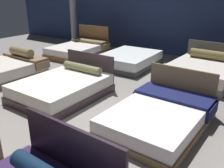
{
  "coord_description": "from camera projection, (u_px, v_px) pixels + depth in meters",
  "views": [
    {
      "loc": [
        2.74,
        -3.31,
        2.28
      ],
      "look_at": [
        0.25,
        0.23,
        0.63
      ],
      "focal_mm": 39.6,
      "sensor_mm": 36.0,
      "label": 1
    }
  ],
  "objects": [
    {
      "name": "bed_10",
      "position": [
        202.0,
        71.0,
        6.63
      ],
      "size": [
        1.71,
        2.0,
        0.88
      ],
      "rotation": [
        0.0,
        0.0,
        -0.04
      ],
      "color": "#575252",
      "rests_on": "ground_plane"
    },
    {
      "name": "bed_9",
      "position": [
        129.0,
        60.0,
        7.85
      ],
      "size": [
        1.6,
        2.05,
        0.41
      ],
      "rotation": [
        0.0,
        0.0,
        0.04
      ],
      "color": "#2D3230",
      "rests_on": "ground_plane"
    },
    {
      "name": "bed_5",
      "position": [
        63.0,
        87.0,
        5.58
      ],
      "size": [
        1.55,
        2.03,
        0.83
      ],
      "rotation": [
        0.0,
        0.0,
        0.0
      ],
      "color": "#35272E",
      "rests_on": "ground_plane"
    },
    {
      "name": "bed_8",
      "position": [
        79.0,
        50.0,
        9.15
      ],
      "size": [
        1.63,
        2.14,
        0.98
      ],
      "rotation": [
        0.0,
        0.0,
        0.04
      ],
      "color": "brown",
      "rests_on": "ground_plane"
    },
    {
      "name": "showroom_back_wall",
      "position": [
        194.0,
        7.0,
        8.33
      ],
      "size": [
        18.0,
        0.06,
        3.5
      ],
      "primitive_type": "cube",
      "color": "navy",
      "rests_on": "ground_plane"
    },
    {
      "name": "bed_4",
      "position": [
        3.0,
        70.0,
        6.8
      ],
      "size": [
        1.72,
        2.15,
        0.73
      ],
      "rotation": [
        0.0,
        0.0,
        -0.03
      ],
      "color": "brown",
      "rests_on": "ground_plane"
    },
    {
      "name": "ground_plane",
      "position": [
        95.0,
        116.0,
        4.81
      ],
      "size": [
        18.0,
        18.0,
        0.02
      ],
      "primitive_type": "cube",
      "color": "gray"
    },
    {
      "name": "support_pillar",
      "position": [
        73.0,
        3.0,
        10.56
      ],
      "size": [
        0.28,
        0.28,
        3.5
      ],
      "primitive_type": "cylinder",
      "color": "#99999E",
      "rests_on": "ground_plane"
    },
    {
      "name": "bed_6",
      "position": [
        160.0,
        116.0,
        4.38
      ],
      "size": [
        1.53,
        2.1,
        0.84
      ],
      "rotation": [
        0.0,
        0.0,
        -0.02
      ],
      "color": "brown",
      "rests_on": "ground_plane"
    }
  ]
}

